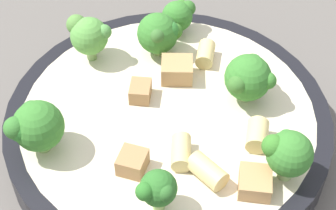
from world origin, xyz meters
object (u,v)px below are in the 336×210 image
object	(u,v)px
broccoli_floret_1	(88,35)
broccoli_floret_4	(159,33)
chicken_chunk_0	(144,88)
broccoli_floret_2	(158,189)
rigatoni_4	(257,135)
chicken_chunk_2	(132,162)
pasta_bowl	(168,125)
rigatoni_1	(205,54)
broccoli_floret_3	(35,126)
broccoli_floret_5	(288,153)
chicken_chunk_3	(255,182)
chicken_chunk_1	(177,70)
broccoli_floret_0	(179,15)
rigatoni_0	(181,152)
rigatoni_2	(247,69)
broccoli_floret_6	(248,77)

from	to	relation	value
broccoli_floret_1	broccoli_floret_4	xyz separation A→B (m)	(-0.04, -0.04, -0.00)
broccoli_floret_1	chicken_chunk_0	distance (m)	0.07
broccoli_floret_2	rigatoni_4	size ratio (longest dim) A/B	1.45
broccoli_floret_4	chicken_chunk_2	size ratio (longest dim) A/B	1.95
pasta_bowl	rigatoni_1	distance (m)	0.07
broccoli_floret_3	broccoli_floret_5	distance (m)	0.18
broccoli_floret_1	chicken_chunk_3	distance (m)	0.19
broccoli_floret_4	chicken_chunk_2	distance (m)	0.13
broccoli_floret_5	chicken_chunk_1	size ratio (longest dim) A/B	1.61
broccoli_floret_0	broccoli_floret_5	world-z (taller)	broccoli_floret_5
broccoli_floret_2	rigatoni_0	distance (m)	0.05
broccoli_floret_4	chicken_chunk_2	world-z (taller)	broccoli_floret_4
chicken_chunk_1	chicken_chunk_2	bearing A→B (deg)	109.74
broccoli_floret_5	chicken_chunk_0	size ratio (longest dim) A/B	2.07
broccoli_floret_1	rigatoni_1	bearing A→B (deg)	-143.29
rigatoni_1	rigatoni_2	distance (m)	0.04
broccoli_floret_5	broccoli_floret_6	distance (m)	0.08
rigatoni_0	rigatoni_2	distance (m)	0.11
broccoli_floret_5	rigatoni_0	distance (m)	0.08
rigatoni_0	chicken_chunk_0	distance (m)	0.07
chicken_chunk_0	chicken_chunk_2	bearing A→B (deg)	124.50
broccoli_floret_2	chicken_chunk_1	bearing A→B (deg)	-57.35
broccoli_floret_3	chicken_chunk_0	world-z (taller)	broccoli_floret_3
broccoli_floret_1	rigatoni_4	world-z (taller)	broccoli_floret_1
rigatoni_0	chicken_chunk_3	size ratio (longest dim) A/B	1.11
broccoli_floret_4	chicken_chunk_3	distance (m)	0.16
rigatoni_0	chicken_chunk_2	bearing A→B (deg)	53.97
rigatoni_2	chicken_chunk_3	bearing A→B (deg)	126.22
chicken_chunk_1	chicken_chunk_3	size ratio (longest dim) A/B	1.05
broccoli_floret_1	chicken_chunk_1	bearing A→B (deg)	-159.55
broccoli_floret_0	broccoli_floret_3	xyz separation A→B (m)	(-0.00, 0.18, 0.01)
broccoli_floret_6	chicken_chunk_3	size ratio (longest dim) A/B	1.81
chicken_chunk_2	chicken_chunk_3	distance (m)	0.09
broccoli_floret_3	rigatoni_1	distance (m)	0.16
broccoli_floret_4	rigatoni_1	size ratio (longest dim) A/B	1.61
broccoli_floret_2	rigatoni_4	xyz separation A→B (m)	(-0.02, -0.09, -0.02)
chicken_chunk_1	chicken_chunk_3	xyz separation A→B (m)	(-0.11, 0.06, -0.00)
broccoli_floret_0	broccoli_floret_2	distance (m)	0.19
broccoli_floret_5	broccoli_floret_6	size ratio (longest dim) A/B	0.94
rigatoni_4	chicken_chunk_0	xyz separation A→B (m)	(0.10, 0.02, -0.00)
rigatoni_1	broccoli_floret_4	bearing A→B (deg)	25.60
broccoli_floret_4	chicken_chunk_2	xyz separation A→B (m)	(-0.07, 0.11, -0.02)
broccoli_floret_1	broccoli_floret_3	size ratio (longest dim) A/B	0.92
broccoli_floret_4	broccoli_floret_5	world-z (taller)	broccoli_floret_5
broccoli_floret_3	rigatoni_0	xyz separation A→B (m)	(-0.09, -0.06, -0.02)
rigatoni_2	broccoli_floret_1	bearing A→B (deg)	29.65
chicken_chunk_0	broccoli_floret_6	bearing A→B (deg)	-144.04
broccoli_floret_1	broccoli_floret_2	world-z (taller)	broccoli_floret_1
broccoli_floret_6	broccoli_floret_3	bearing A→B (deg)	57.24
broccoli_floret_4	broccoli_floret_6	distance (m)	0.09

